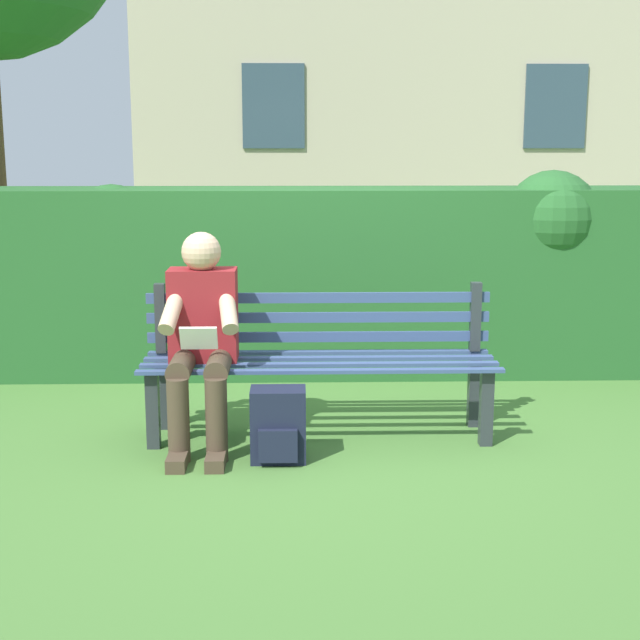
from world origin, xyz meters
The scene contains 5 objects.
ground centered at (0.00, 0.00, 0.00)m, with size 60.00×60.00×0.00m, color #477533.
park_bench centered at (0.00, -0.08, 0.45)m, with size 2.01×0.51×0.86m.
person_seated centered at (0.65, 0.10, 0.63)m, with size 0.44×0.73×1.18m.
hedge_backdrop centered at (-0.01, -1.56, 0.71)m, with size 5.76×0.82×1.48m.
backpack centered at (0.23, 0.40, 0.19)m, with size 0.29×0.26×0.39m.
Camera 1 is at (0.13, 4.99, 1.66)m, focal length 50.74 mm.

